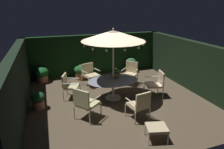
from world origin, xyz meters
TOP-DOWN VIEW (x-y plane):
  - ground_plane at (0.00, 0.00)m, footprint 6.91×6.57m
  - hedge_backdrop_rear at (0.00, 3.14)m, footprint 6.91×0.30m
  - hedge_backdrop_left at (-3.31, 0.00)m, footprint 0.30×6.57m
  - hedge_backdrop_right at (3.31, 0.00)m, footprint 0.30×6.57m
  - patio_dining_table at (-0.10, 0.10)m, footprint 1.89×1.36m
  - patio_umbrella at (-0.10, 0.10)m, footprint 2.23×2.23m
  - centerpiece_planter at (0.05, 0.25)m, footprint 0.33×0.33m
  - patio_chair_north at (0.17, -1.55)m, footprint 0.66×0.67m
  - patio_chair_northeast at (1.54, -0.26)m, footprint 0.72×0.72m
  - patio_chair_east at (1.12, 1.25)m, footprint 0.84×0.84m
  - patio_chair_southeast at (-0.64, 1.68)m, footprint 0.80×0.80m
  - patio_chair_south at (-1.67, 0.67)m, footprint 0.73×0.75m
  - patio_chair_southwest at (-1.39, -0.99)m, footprint 0.88×0.88m
  - ottoman_footrest at (0.17, -2.56)m, footprint 0.63×0.58m
  - potted_plant_left_far at (1.81, 2.72)m, footprint 0.54×0.54m
  - potted_plant_left_near at (-2.64, 2.70)m, footprint 0.61×0.61m
  - potted_plant_front_corner at (-2.79, 0.18)m, footprint 0.48×0.48m
  - potted_plant_back_right at (-0.91, 2.54)m, footprint 0.56×0.56m

SIDE VIEW (x-z plane):
  - ground_plane at x=0.00m, z-range -0.02..0.00m
  - potted_plant_front_corner at x=-2.79m, z-range 0.03..0.64m
  - ottoman_footrest at x=0.17m, z-range 0.15..0.55m
  - potted_plant_back_right at x=-0.91m, z-range 0.03..0.70m
  - potted_plant_left_near at x=-2.64m, z-range 0.03..0.72m
  - potted_plant_left_far at x=1.81m, z-range 0.02..0.77m
  - patio_chair_north at x=0.17m, z-range 0.07..1.04m
  - patio_chair_east at x=1.12m, z-range 0.06..1.05m
  - patio_chair_southeast at x=-0.64m, z-range 0.09..1.03m
  - patio_chair_south at x=-1.67m, z-range 0.09..1.04m
  - patio_chair_northeast at x=1.54m, z-range 0.08..1.07m
  - patio_chair_southwest at x=-1.39m, z-range 0.08..1.13m
  - patio_dining_table at x=-0.10m, z-range 0.25..1.01m
  - centerpiece_planter at x=0.05m, z-range 0.78..1.19m
  - hedge_backdrop_rear at x=0.00m, z-range 0.00..2.00m
  - hedge_backdrop_left at x=-3.31m, z-range 0.00..2.00m
  - hedge_backdrop_right at x=3.31m, z-range 0.00..2.00m
  - patio_umbrella at x=-0.10m, z-range 1.06..3.70m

